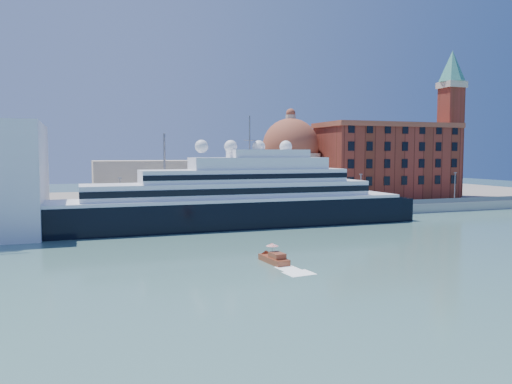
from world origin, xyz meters
name	(u,v)px	position (x,y,z in m)	size (l,w,h in m)	color
ground	(307,242)	(0.00, 0.00, 0.00)	(400.00, 400.00, 0.00)	#37605C
quay	(247,214)	(0.00, 34.00, 1.25)	(180.00, 10.00, 2.50)	gray
land	(206,200)	(0.00, 75.00, 1.00)	(260.00, 72.00, 2.00)	slate
quay_fence	(253,208)	(0.00, 29.50, 3.10)	(180.00, 0.10, 1.20)	slate
superyacht	(210,205)	(-12.02, 23.00, 4.88)	(94.62, 13.12, 28.28)	black
service_barge	(45,233)	(-44.83, 22.08, 0.71)	(11.30, 4.54, 2.49)	white
water_taxi	(274,258)	(-11.85, -14.09, 0.71)	(2.73, 6.39, 2.95)	maroon
warehouse	(387,160)	(52.00, 52.00, 13.79)	(43.00, 19.00, 23.25)	maroon
campanile	(451,114)	(76.00, 52.00, 28.76)	(8.40, 8.40, 47.00)	maroon
church	(242,171)	(6.39, 57.72, 10.91)	(66.00, 18.00, 25.50)	beige
lamp_posts	(197,180)	(-12.67, 32.27, 9.84)	(120.80, 2.40, 18.00)	slate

